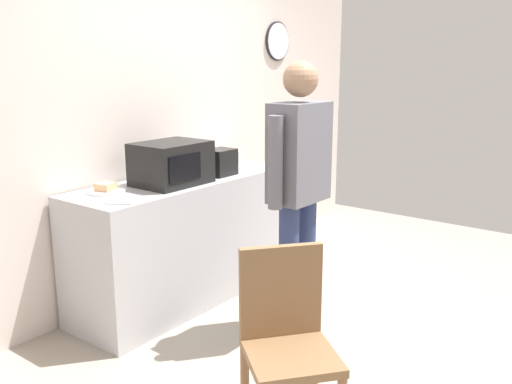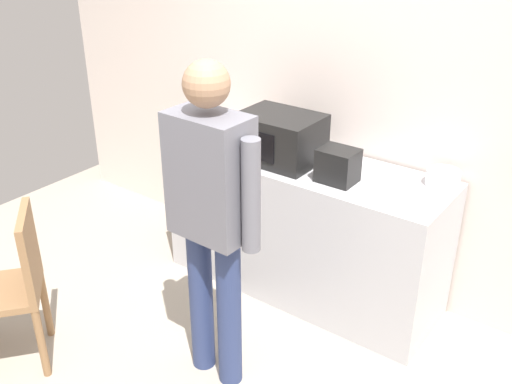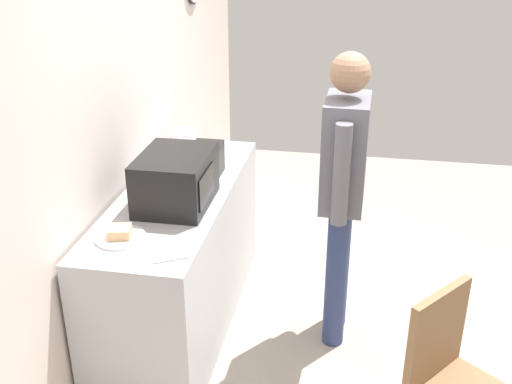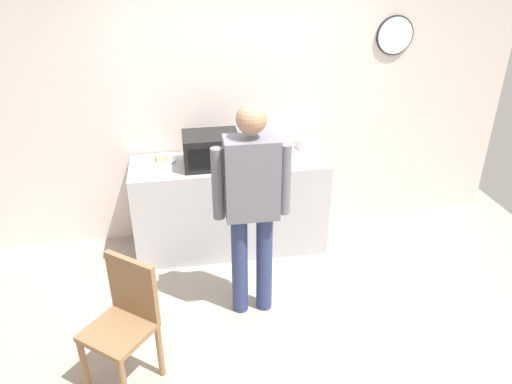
# 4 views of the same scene
# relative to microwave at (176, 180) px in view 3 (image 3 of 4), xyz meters

# --- Properties ---
(ground_plane) EXTENTS (6.00, 6.00, 0.00)m
(ground_plane) POSITION_rel_microwave_xyz_m (0.38, -1.17, -1.08)
(ground_plane) COLOR #9E9384
(back_wall) EXTENTS (5.40, 0.13, 2.60)m
(back_wall) POSITION_rel_microwave_xyz_m (0.39, 0.43, 0.22)
(back_wall) COLOR silver
(back_wall) RESTS_ON ground_plane
(kitchen_counter) EXTENTS (1.84, 0.62, 0.93)m
(kitchen_counter) POSITION_rel_microwave_xyz_m (0.17, 0.05, -0.61)
(kitchen_counter) COLOR #B7B7BC
(kitchen_counter) RESTS_ON ground_plane
(microwave) EXTENTS (0.50, 0.39, 0.30)m
(microwave) POSITION_rel_microwave_xyz_m (0.00, 0.00, 0.00)
(microwave) COLOR black
(microwave) RESTS_ON kitchen_counter
(sandwich_plate) EXTENTS (0.26, 0.26, 0.07)m
(sandwich_plate) POSITION_rel_microwave_xyz_m (-0.45, 0.16, -0.13)
(sandwich_plate) COLOR white
(sandwich_plate) RESTS_ON kitchen_counter
(salad_bowl) EXTENTS (0.20, 0.20, 0.09)m
(salad_bowl) POSITION_rel_microwave_xyz_m (0.97, 0.24, -0.10)
(salad_bowl) COLOR white
(salad_bowl) RESTS_ON kitchen_counter
(toaster) EXTENTS (0.22, 0.18, 0.20)m
(toaster) POSITION_rel_microwave_xyz_m (0.45, -0.06, -0.05)
(toaster) COLOR black
(toaster) RESTS_ON kitchen_counter
(fork_utensil) EXTENTS (0.10, 0.16, 0.01)m
(fork_utensil) POSITION_rel_microwave_xyz_m (-0.61, -0.15, -0.15)
(fork_utensil) COLOR silver
(fork_utensil) RESTS_ON kitchen_counter
(spoon_utensil) EXTENTS (0.14, 0.13, 0.01)m
(spoon_utensil) POSITION_rel_microwave_xyz_m (0.80, -0.02, -0.15)
(spoon_utensil) COLOR silver
(spoon_utensil) RESTS_ON kitchen_counter
(person_standing) EXTENTS (0.59, 0.25, 1.78)m
(person_standing) POSITION_rel_microwave_xyz_m (0.22, -0.92, -0.03)
(person_standing) COLOR navy
(person_standing) RESTS_ON ground_plane
(wooden_chair) EXTENTS (0.56, 0.56, 0.94)m
(wooden_chair) POSITION_rel_microwave_xyz_m (-0.73, -1.48, -0.56)
(wooden_chair) COLOR olive
(wooden_chair) RESTS_ON ground_plane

